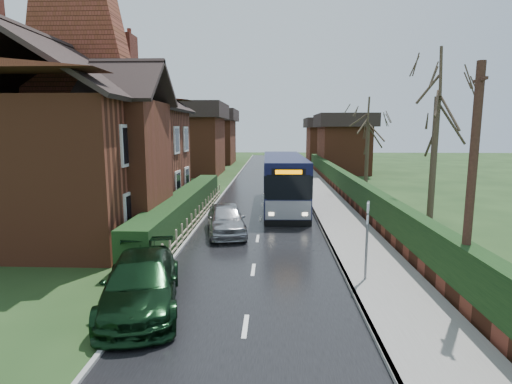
{
  "coord_description": "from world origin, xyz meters",
  "views": [
    {
      "loc": [
        0.64,
        -15.17,
        4.81
      ],
      "look_at": [
        -0.16,
        3.99,
        1.8
      ],
      "focal_mm": 28.0,
      "sensor_mm": 36.0,
      "label": 1
    }
  ],
  "objects_px": {
    "telegraph_pole": "(471,189)",
    "bus_stop_sign": "(367,230)",
    "bus": "(284,182)",
    "car_green": "(141,283)",
    "brick_house": "(87,138)",
    "car_silver": "(226,219)"
  },
  "relations": [
    {
      "from": "brick_house",
      "to": "bus_stop_sign",
      "type": "height_order",
      "value": "brick_house"
    },
    {
      "from": "car_green",
      "to": "bus_stop_sign",
      "type": "distance_m",
      "value": 6.87
    },
    {
      "from": "brick_house",
      "to": "car_silver",
      "type": "distance_m",
      "value": 8.35
    },
    {
      "from": "car_silver",
      "to": "car_green",
      "type": "xyz_separation_m",
      "value": [
        -1.4,
        -7.8,
        -0.01
      ]
    },
    {
      "from": "car_silver",
      "to": "bus_stop_sign",
      "type": "distance_m",
      "value": 7.79
    },
    {
      "from": "telegraph_pole",
      "to": "bus_stop_sign",
      "type": "bearing_deg",
      "value": 149.44
    },
    {
      "from": "bus",
      "to": "car_silver",
      "type": "height_order",
      "value": "bus"
    },
    {
      "from": "car_green",
      "to": "bus",
      "type": "bearing_deg",
      "value": 60.85
    },
    {
      "from": "bus",
      "to": "car_green",
      "type": "relative_size",
      "value": 2.19
    },
    {
      "from": "bus",
      "to": "car_silver",
      "type": "xyz_separation_m",
      "value": [
        -2.83,
        -6.63,
        -0.87
      ]
    },
    {
      "from": "bus",
      "to": "bus_stop_sign",
      "type": "xyz_separation_m",
      "value": [
        2.26,
        -12.43,
        0.16
      ]
    },
    {
      "from": "bus_stop_sign",
      "to": "telegraph_pole",
      "type": "xyz_separation_m",
      "value": [
        2.21,
        -1.7,
        1.55
      ]
    },
    {
      "from": "bus",
      "to": "car_silver",
      "type": "bearing_deg",
      "value": -114.19
    },
    {
      "from": "brick_house",
      "to": "telegraph_pole",
      "type": "relative_size",
      "value": 2.25
    },
    {
      "from": "telegraph_pole",
      "to": "bus",
      "type": "bearing_deg",
      "value": 114.67
    },
    {
      "from": "bus_stop_sign",
      "to": "telegraph_pole",
      "type": "distance_m",
      "value": 3.19
    },
    {
      "from": "brick_house",
      "to": "telegraph_pole",
      "type": "bearing_deg",
      "value": -33.12
    },
    {
      "from": "bus",
      "to": "car_green",
      "type": "bearing_deg",
      "value": -107.4
    },
    {
      "from": "car_silver",
      "to": "telegraph_pole",
      "type": "xyz_separation_m",
      "value": [
        7.3,
        -7.51,
        2.58
      ]
    },
    {
      "from": "car_silver",
      "to": "telegraph_pole",
      "type": "relative_size",
      "value": 0.64
    },
    {
      "from": "car_green",
      "to": "bus_stop_sign",
      "type": "height_order",
      "value": "bus_stop_sign"
    },
    {
      "from": "telegraph_pole",
      "to": "car_green",
      "type": "bearing_deg",
      "value": -170.9
    }
  ]
}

